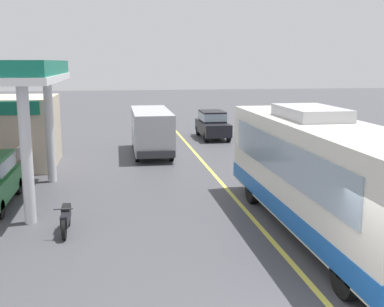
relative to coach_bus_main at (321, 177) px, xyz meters
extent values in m
plane|color=#424247|center=(-1.60, 14.77, -1.72)|extent=(120.00, 120.00, 0.00)
cube|color=#D8CC4C|center=(-1.60, 9.77, -1.72)|extent=(0.16, 50.00, 0.01)
cube|color=silver|center=(0.00, 0.01, 0.16)|extent=(2.50, 11.00, 2.90)
cube|color=#1959B2|center=(0.00, 0.01, -0.94)|extent=(2.54, 11.04, 0.56)
cube|color=#8C9EAD|center=(-1.27, 0.01, 0.61)|extent=(0.06, 9.35, 1.10)
cube|color=#8C9EAD|center=(1.27, 0.01, 0.61)|extent=(0.06, 9.35, 1.10)
cube|color=#B2B2B7|center=(0.00, 1.01, 1.79)|extent=(1.60, 2.80, 0.36)
cylinder|color=black|center=(-1.10, -3.89, -1.22)|extent=(0.30, 1.00, 1.00)
cylinder|color=black|center=(-1.10, 3.31, -1.22)|extent=(0.30, 1.00, 1.00)
cylinder|color=black|center=(1.10, 3.31, -1.22)|extent=(0.30, 1.00, 1.00)
cylinder|color=silver|center=(-8.71, 2.22, 0.58)|extent=(0.36, 0.36, 4.60)
cylinder|color=silver|center=(-8.71, 7.62, 0.58)|extent=(0.36, 0.36, 4.60)
cylinder|color=black|center=(-9.77, 2.80, -1.40)|extent=(0.20, 0.64, 0.64)
cylinder|color=black|center=(-9.77, 5.80, -1.40)|extent=(0.20, 0.64, 0.64)
cube|color=#A5A5AD|center=(-4.05, 13.23, -0.33)|extent=(2.00, 6.00, 2.10)
cube|color=#8C9EAD|center=(-4.05, 13.23, 0.07)|extent=(2.04, 5.10, 0.80)
cube|color=#2D2D33|center=(-4.05, 10.18, -1.18)|extent=(1.90, 0.16, 0.36)
cylinder|color=black|center=(-4.93, 11.23, -1.34)|extent=(0.22, 0.76, 0.76)
cylinder|color=black|center=(-3.17, 11.23, -1.34)|extent=(0.22, 0.76, 0.76)
cylinder|color=black|center=(-4.93, 15.23, -1.34)|extent=(0.22, 0.76, 0.76)
cylinder|color=black|center=(-3.17, 15.23, -1.34)|extent=(0.22, 0.76, 0.76)
cylinder|color=black|center=(-7.50, 0.58, -1.42)|extent=(0.10, 0.60, 0.60)
cylinder|color=black|center=(-7.50, 1.78, -1.42)|extent=(0.10, 0.60, 0.60)
cube|color=black|center=(-7.50, 1.18, -1.22)|extent=(0.20, 1.30, 0.36)
cube|color=black|center=(-7.50, 1.33, -1.00)|extent=(0.24, 0.60, 0.12)
cylinder|color=#2D2D33|center=(-7.50, 0.63, -0.82)|extent=(0.55, 0.04, 0.04)
cylinder|color=#33333F|center=(-10.61, 6.98, -1.31)|extent=(0.14, 0.14, 0.82)
cylinder|color=#33333F|center=(-10.43, 6.98, -1.31)|extent=(0.14, 0.14, 0.82)
cube|color=#BF3333|center=(-10.52, 6.98, -0.60)|extent=(0.36, 0.22, 0.60)
sphere|color=tan|center=(-10.52, 6.98, -0.17)|extent=(0.22, 0.22, 0.22)
cylinder|color=#BF3333|center=(-10.29, 6.98, -0.65)|extent=(0.09, 0.09, 0.58)
cylinder|color=#33333F|center=(-10.11, 8.59, -1.31)|extent=(0.14, 0.14, 0.82)
cylinder|color=#33333F|center=(-9.93, 8.59, -1.31)|extent=(0.14, 0.14, 0.82)
cube|color=silver|center=(-10.02, 8.59, -0.60)|extent=(0.36, 0.22, 0.60)
sphere|color=tan|center=(-10.02, 8.59, -0.17)|extent=(0.22, 0.22, 0.22)
cylinder|color=silver|center=(-10.25, 8.59, -0.65)|extent=(0.09, 0.09, 0.58)
cylinder|color=silver|center=(-9.79, 8.59, -0.65)|extent=(0.09, 0.09, 0.58)
cube|color=black|center=(0.42, 18.11, -1.00)|extent=(1.70, 4.20, 0.80)
cube|color=black|center=(0.42, 18.31, -0.25)|extent=(1.50, 2.31, 0.70)
cube|color=#8C9EAD|center=(0.42, 18.31, -0.25)|extent=(1.53, 2.35, 0.49)
cylinder|color=black|center=(-0.33, 16.61, -1.40)|extent=(0.20, 0.64, 0.64)
cylinder|color=black|center=(1.17, 16.61, -1.40)|extent=(0.20, 0.64, 0.64)
cylinder|color=black|center=(-0.33, 19.61, -1.40)|extent=(0.20, 0.64, 0.64)
cylinder|color=black|center=(1.17, 19.61, -1.40)|extent=(0.20, 0.64, 0.64)
camera|label=1|loc=(-5.90, -12.84, 3.32)|focal=44.41mm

